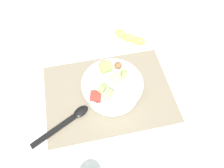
{
  "coord_description": "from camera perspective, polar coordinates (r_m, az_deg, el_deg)",
  "views": [
    {
      "loc": [
        0.08,
        0.42,
        0.72
      ],
      "look_at": [
        -0.01,
        -0.0,
        0.05
      ],
      "focal_mm": 35.27,
      "sensor_mm": 36.0,
      "label": 1
    }
  ],
  "objects": [
    {
      "name": "ground_plane",
      "position": [
        0.83,
        -0.89,
        -2.39
      ],
      "size": [
        2.4,
        2.4,
        0.0
      ],
      "primitive_type": "plane",
      "color": "silver"
    },
    {
      "name": "placemat",
      "position": [
        0.83,
        -0.89,
        -2.29
      ],
      "size": [
        0.47,
        0.34,
        0.01
      ],
      "primitive_type": "cube",
      "color": "#756B56",
      "rests_on": "ground_plane"
    },
    {
      "name": "salad_bowl",
      "position": [
        0.8,
        -0.06,
        -0.28
      ],
      "size": [
        0.22,
        0.22,
        0.13
      ],
      "color": "white",
      "rests_on": "placemat"
    },
    {
      "name": "serving_spoon",
      "position": [
        0.79,
        -10.95,
        -9.07
      ],
      "size": [
        0.21,
        0.13,
        0.01
      ],
      "color": "black",
      "rests_on": "placemat"
    },
    {
      "name": "banana_whole",
      "position": [
        0.99,
        4.52,
        11.95
      ],
      "size": [
        0.13,
        0.12,
        0.04
      ],
      "color": "yellow",
      "rests_on": "ground_plane"
    }
  ]
}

